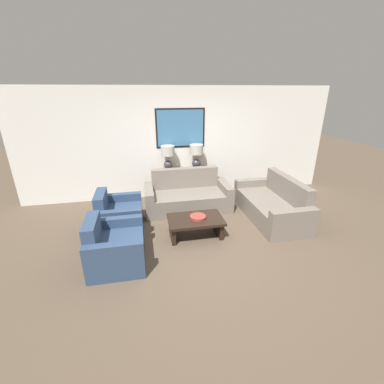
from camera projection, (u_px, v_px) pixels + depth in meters
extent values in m
plane|color=brown|center=(203.00, 243.00, 4.58)|extent=(20.00, 20.00, 0.00)
cube|color=silver|center=(180.00, 143.00, 6.30)|extent=(7.67, 0.10, 2.65)
cube|color=black|center=(180.00, 128.00, 6.10)|extent=(1.18, 0.01, 0.92)
cube|color=teal|center=(181.00, 128.00, 6.10)|extent=(1.10, 0.02, 0.84)
cube|color=brown|center=(183.00, 184.00, 6.41)|extent=(1.22, 0.38, 0.74)
cylinder|color=#333338|center=(168.00, 170.00, 6.20)|extent=(0.18, 0.18, 0.02)
sphere|color=#333338|center=(168.00, 165.00, 6.16)|extent=(0.22, 0.22, 0.22)
cylinder|color=#8C7A51|center=(168.00, 158.00, 6.09)|extent=(0.02, 0.02, 0.13)
cylinder|color=#B2ADA3|center=(168.00, 151.00, 6.03)|extent=(0.32, 0.32, 0.23)
cylinder|color=#333338|center=(196.00, 168.00, 6.33)|extent=(0.18, 0.18, 0.02)
sphere|color=#333338|center=(196.00, 163.00, 6.28)|extent=(0.22, 0.22, 0.22)
cylinder|color=#8C7A51|center=(196.00, 156.00, 6.22)|extent=(0.02, 0.02, 0.13)
cylinder|color=#B2ADA3|center=(196.00, 149.00, 6.15)|extent=(0.32, 0.32, 0.23)
cube|color=slate|center=(189.00, 202.00, 5.75)|extent=(1.54, 0.73, 0.40)
cube|color=slate|center=(185.00, 186.00, 6.08)|extent=(1.54, 0.18, 0.87)
cube|color=slate|center=(149.00, 200.00, 5.65)|extent=(0.18, 0.91, 0.57)
cube|color=slate|center=(224.00, 194.00, 5.96)|extent=(0.18, 0.91, 0.57)
cube|color=slate|center=(266.00, 209.00, 5.43)|extent=(0.73, 1.54, 0.40)
cube|color=slate|center=(287.00, 197.00, 5.43)|extent=(0.18, 1.54, 0.87)
cube|color=slate|center=(253.00, 190.00, 6.20)|extent=(0.91, 0.18, 0.57)
cube|color=slate|center=(293.00, 224.00, 4.63)|extent=(0.91, 0.18, 0.57)
cube|color=black|center=(196.00, 220.00, 4.69)|extent=(1.00, 0.63, 0.05)
cube|color=black|center=(172.00, 231.00, 4.68)|extent=(0.07, 0.51, 0.32)
cube|color=black|center=(218.00, 226.00, 4.84)|extent=(0.07, 0.51, 0.32)
cylinder|color=#93382D|center=(198.00, 217.00, 4.68)|extent=(0.30, 0.30, 0.05)
cube|color=navy|center=(126.00, 219.00, 4.99)|extent=(0.65, 0.66, 0.43)
cube|color=navy|center=(102.00, 212.00, 4.85)|extent=(0.18, 0.66, 0.79)
cube|color=navy|center=(119.00, 226.00, 4.58)|extent=(0.83, 0.14, 0.59)
cube|color=navy|center=(122.00, 207.00, 5.31)|extent=(0.83, 0.14, 0.59)
cube|color=navy|center=(123.00, 250.00, 4.02)|extent=(0.65, 0.66, 0.43)
cube|color=navy|center=(94.00, 243.00, 3.87)|extent=(0.18, 0.66, 0.79)
cube|color=navy|center=(115.00, 262.00, 3.60)|extent=(0.83, 0.14, 0.59)
cube|color=navy|center=(118.00, 233.00, 4.33)|extent=(0.83, 0.14, 0.59)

